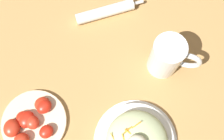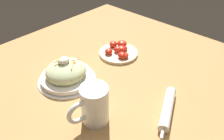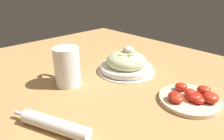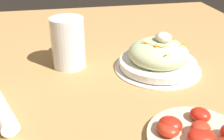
% 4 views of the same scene
% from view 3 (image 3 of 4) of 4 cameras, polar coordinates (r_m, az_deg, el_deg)
% --- Properties ---
extents(ground_plane, '(1.43, 1.43, 0.00)m').
position_cam_3_polar(ground_plane, '(0.67, -8.03, -6.64)').
color(ground_plane, '#B2844C').
extents(salad_plate, '(0.23, 0.23, 0.10)m').
position_cam_3_polar(salad_plate, '(0.82, 4.08, 1.91)').
color(salad_plate, white).
rests_on(salad_plate, ground_plane).
extents(beer_mug, '(0.15, 0.09, 0.14)m').
position_cam_3_polar(beer_mug, '(0.72, -12.93, 0.47)').
color(beer_mug, white).
rests_on(beer_mug, ground_plane).
extents(napkin_roll, '(0.22, 0.11, 0.04)m').
position_cam_3_polar(napkin_roll, '(0.53, -16.09, -14.77)').
color(napkin_roll, white).
rests_on(napkin_roll, ground_plane).
extents(tomato_plate, '(0.18, 0.18, 0.04)m').
position_cam_3_polar(tomato_plate, '(0.66, 21.53, -7.31)').
color(tomato_plate, beige).
rests_on(tomato_plate, ground_plane).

